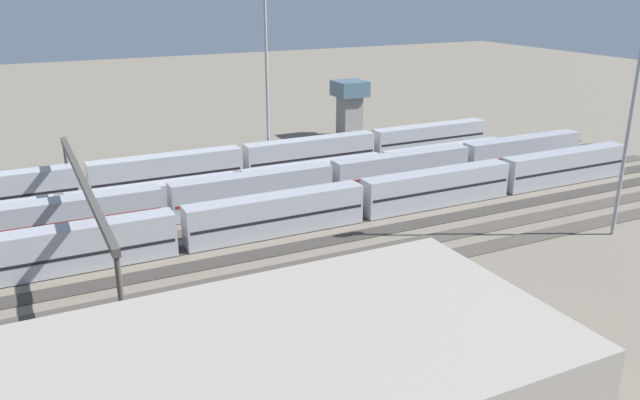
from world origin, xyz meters
name	(u,v)px	position (x,y,z in m)	size (l,w,h in m)	color
ground_plane	(281,218)	(0.00, 0.00, 0.00)	(400.00, 400.00, 0.00)	#756B5B
track_bed_0	(233,178)	(0.00, -20.00, 0.06)	(140.00, 2.80, 0.12)	#4C443D
track_bed_1	(243,187)	(0.00, -15.00, 0.06)	(140.00, 2.80, 0.12)	#3D3833
track_bed_2	(255,196)	(0.00, -10.00, 0.06)	(140.00, 2.80, 0.12)	#4C443D
track_bed_3	(267,206)	(0.00, -5.00, 0.06)	(140.00, 2.80, 0.12)	#4C443D
track_bed_4	(281,217)	(0.00, 0.00, 0.06)	(140.00, 2.80, 0.12)	#4C443D
track_bed_5	(297,230)	(0.00, 5.00, 0.06)	(140.00, 2.80, 0.12)	#3D3833
track_bed_6	(314,244)	(0.00, 10.00, 0.06)	(140.00, 2.80, 0.12)	#3D3833
track_bed_7	(333,259)	(0.00, 15.00, 0.06)	(140.00, 2.80, 0.12)	#4C443D
track_bed_8	(354,276)	(0.00, 20.00, 0.06)	(140.00, 2.80, 0.12)	#4C443D
train_on_track_0	(242,162)	(-1.75, -20.00, 2.59)	(95.60, 3.06, 5.00)	#B7BABF
train_on_track_3	(253,191)	(2.04, -5.00, 2.61)	(119.80, 3.06, 5.00)	#A8AAB2
train_on_track_5	(276,214)	(2.76, 5.00, 2.60)	(119.80, 3.06, 5.00)	#A8AAB2
train_on_track_2	(240,185)	(2.19, -10.00, 2.02)	(95.60, 3.00, 3.80)	#B7BABF
light_mast_0	(266,59)	(-7.27, -22.40, 18.17)	(2.80, 0.70, 28.74)	#9EA0A5
light_mast_1	(639,68)	(-34.79, 23.56, 20.47)	(2.80, 0.70, 33.01)	#9EA0A5
signal_gantry	(84,187)	(24.19, 0.00, 7.80)	(0.70, 45.00, 8.80)	#4C4742
control_tower	(350,104)	(-30.82, -37.46, 6.65)	(6.00, 6.00, 11.23)	gray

